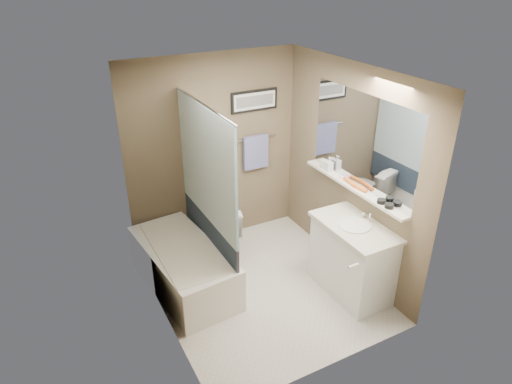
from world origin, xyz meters
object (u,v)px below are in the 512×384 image
bathtub (183,267)px  hair_brush_front (359,187)px  glass_jar (324,164)px  candle_bowl_near (389,206)px  hair_brush_back (350,182)px  candle_bowl_far (381,201)px  vanity (352,260)px  toilet (224,227)px  soap_bottle (329,164)px

bathtub → hair_brush_front: bearing=-27.5°
hair_brush_front → glass_jar: (0.00, 0.64, 0.03)m
candle_bowl_near → glass_jar: size_ratio=0.90×
candle_bowl_near → hair_brush_back: (0.00, 0.61, 0.00)m
hair_brush_front → glass_jar: bearing=90.0°
candle_bowl_far → hair_brush_back: 0.50m
vanity → hair_brush_back: hair_brush_back is taller
toilet → vanity: 1.64m
vanity → candle_bowl_near: 0.79m
hair_brush_back → glass_jar: 0.49m
vanity → candle_bowl_far: candle_bowl_far is taller
hair_brush_front → hair_brush_back: size_ratio=1.00×
bathtub → hair_brush_back: (1.79, -0.56, 0.89)m
candle_bowl_near → hair_brush_back: 0.61m
bathtub → candle_bowl_near: candle_bowl_near is taller
hair_brush_front → hair_brush_back: 0.15m
candle_bowl_far → bathtub: bearing=149.2°
soap_bottle → glass_jar: bearing=90.0°
vanity → candle_bowl_far: (0.19, -0.12, 0.73)m
vanity → hair_brush_front: hair_brush_front is taller
vanity → glass_jar: 1.17m
bathtub → vanity: (1.60, -0.94, 0.15)m
candle_bowl_far → glass_jar: (0.00, 0.99, 0.03)m
candle_bowl_far → candle_bowl_near: bearing=-90.0°
toilet → hair_brush_back: 1.67m
candle_bowl_near → candle_bowl_far: (0.00, 0.11, 0.00)m
toilet → candle_bowl_near: 2.09m
candle_bowl_near → soap_bottle: 1.01m
toilet → soap_bottle: (1.10, -0.59, 0.86)m
toilet → candle_bowl_near: size_ratio=7.64×
candle_bowl_near → hair_brush_front: 0.46m
toilet → bathtub: bearing=48.6°
toilet → hair_brush_back: hair_brush_back is taller
hair_brush_back → toilet: bearing=138.0°
candle_bowl_near → soap_bottle: (0.00, 1.00, 0.06)m
glass_jar → soap_bottle: soap_bottle is taller
hair_brush_front → bathtub: bearing=158.3°
bathtub → toilet: bearing=25.9°
candle_bowl_near → hair_brush_back: hair_brush_back is taller
toilet → candle_bowl_far: (1.10, -1.49, 0.79)m
candle_bowl_near → hair_brush_front: size_ratio=0.41×
bathtub → candle_bowl_near: bearing=-39.1°
candle_bowl_far → soap_bottle: 0.90m
bathtub → soap_bottle: (1.79, -0.17, 0.95)m
hair_brush_back → vanity: bearing=-116.1°
hair_brush_front → candle_bowl_far: bearing=-90.0°
hair_brush_front → soap_bottle: 0.54m
candle_bowl_far → glass_jar: bearing=90.0°
toilet → glass_jar: bearing=172.5°
glass_jar → toilet: bearing=155.6°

